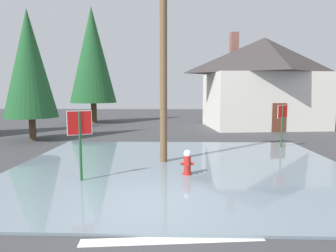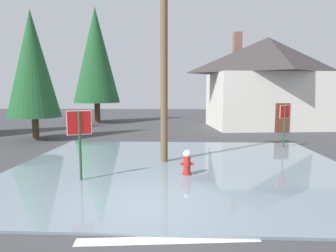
{
  "view_description": "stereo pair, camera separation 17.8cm",
  "coord_description": "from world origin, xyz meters",
  "px_view_note": "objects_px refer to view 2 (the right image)",
  "views": [
    {
      "loc": [
        0.63,
        -6.95,
        2.79
      ],
      "look_at": [
        0.34,
        3.21,
        1.6
      ],
      "focal_mm": 31.67,
      "sensor_mm": 36.0,
      "label": 1
    },
    {
      "loc": [
        0.81,
        -6.95,
        2.79
      ],
      "look_at": [
        0.34,
        3.21,
        1.6
      ],
      "focal_mm": 31.67,
      "sensor_mm": 36.0,
      "label": 2
    }
  ],
  "objects_px": {
    "utility_pole": "(164,53)",
    "house": "(267,81)",
    "stop_sign_far": "(285,118)",
    "stop_sign_near": "(80,131)",
    "pine_tree_tall_left": "(32,64)",
    "pine_tree_short_left": "(96,55)",
    "fire_hydrant": "(187,163)"
  },
  "relations": [
    {
      "from": "stop_sign_near",
      "to": "house",
      "type": "height_order",
      "value": "house"
    },
    {
      "from": "pine_tree_short_left",
      "to": "fire_hydrant",
      "type": "bearing_deg",
      "value": -64.96
    },
    {
      "from": "stop_sign_far",
      "to": "pine_tree_tall_left",
      "type": "relative_size",
      "value": 0.29
    },
    {
      "from": "fire_hydrant",
      "to": "house",
      "type": "relative_size",
      "value": 0.09
    },
    {
      "from": "house",
      "to": "pine_tree_short_left",
      "type": "relative_size",
      "value": 0.95
    },
    {
      "from": "stop_sign_far",
      "to": "pine_tree_tall_left",
      "type": "distance_m",
      "value": 13.87
    },
    {
      "from": "stop_sign_near",
      "to": "utility_pole",
      "type": "relative_size",
      "value": 0.27
    },
    {
      "from": "stop_sign_near",
      "to": "house",
      "type": "bearing_deg",
      "value": 56.52
    },
    {
      "from": "stop_sign_far",
      "to": "stop_sign_near",
      "type": "bearing_deg",
      "value": -144.33
    },
    {
      "from": "fire_hydrant",
      "to": "pine_tree_tall_left",
      "type": "height_order",
      "value": "pine_tree_tall_left"
    },
    {
      "from": "pine_tree_tall_left",
      "to": "stop_sign_near",
      "type": "bearing_deg",
      "value": -55.69
    },
    {
      "from": "stop_sign_far",
      "to": "house",
      "type": "distance_m",
      "value": 9.08
    },
    {
      "from": "utility_pole",
      "to": "pine_tree_short_left",
      "type": "height_order",
      "value": "pine_tree_short_left"
    },
    {
      "from": "stop_sign_far",
      "to": "pine_tree_short_left",
      "type": "bearing_deg",
      "value": 137.53
    },
    {
      "from": "pine_tree_tall_left",
      "to": "utility_pole",
      "type": "bearing_deg",
      "value": -34.03
    },
    {
      "from": "stop_sign_near",
      "to": "pine_tree_tall_left",
      "type": "bearing_deg",
      "value": 124.31
    },
    {
      "from": "stop_sign_near",
      "to": "utility_pole",
      "type": "distance_m",
      "value": 4.41
    },
    {
      "from": "stop_sign_near",
      "to": "house",
      "type": "distance_m",
      "value": 17.53
    },
    {
      "from": "fire_hydrant",
      "to": "pine_tree_short_left",
      "type": "relative_size",
      "value": 0.09
    },
    {
      "from": "fire_hydrant",
      "to": "stop_sign_near",
      "type": "bearing_deg",
      "value": -166.74
    },
    {
      "from": "stop_sign_near",
      "to": "utility_pole",
      "type": "xyz_separation_m",
      "value": [
        2.42,
        2.58,
        2.63
      ]
    },
    {
      "from": "utility_pole",
      "to": "house",
      "type": "height_order",
      "value": "utility_pole"
    },
    {
      "from": "utility_pole",
      "to": "pine_tree_short_left",
      "type": "relative_size",
      "value": 0.8
    },
    {
      "from": "stop_sign_near",
      "to": "fire_hydrant",
      "type": "xyz_separation_m",
      "value": [
        3.28,
        0.77,
        -1.15
      ]
    },
    {
      "from": "stop_sign_near",
      "to": "pine_tree_tall_left",
      "type": "height_order",
      "value": "pine_tree_tall_left"
    },
    {
      "from": "pine_tree_tall_left",
      "to": "pine_tree_short_left",
      "type": "relative_size",
      "value": 0.73
    },
    {
      "from": "pine_tree_short_left",
      "to": "utility_pole",
      "type": "bearing_deg",
      "value": -65.02
    },
    {
      "from": "utility_pole",
      "to": "stop_sign_far",
      "type": "relative_size",
      "value": 3.79
    },
    {
      "from": "fire_hydrant",
      "to": "utility_pole",
      "type": "xyz_separation_m",
      "value": [
        -0.86,
        1.81,
        3.78
      ]
    },
    {
      "from": "stop_sign_near",
      "to": "pine_tree_short_left",
      "type": "distance_m",
      "value": 18.35
    },
    {
      "from": "fire_hydrant",
      "to": "pine_tree_tall_left",
      "type": "distance_m",
      "value": 11.79
    },
    {
      "from": "stop_sign_near",
      "to": "fire_hydrant",
      "type": "height_order",
      "value": "stop_sign_near"
    }
  ]
}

